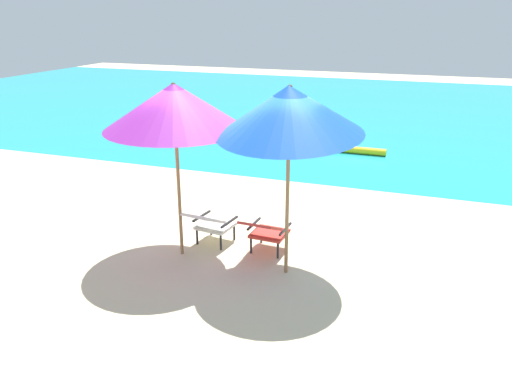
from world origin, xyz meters
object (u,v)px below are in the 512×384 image
object	(u,v)px
lounge_chair_right	(265,230)
beach_umbrella_right	(289,110)
lounge_chair_left	(210,223)
swim_buoy	(355,150)
beach_umbrella_left	(174,107)

from	to	relation	value
lounge_chair_right	beach_umbrella_right	distance (m)	2.02
lounge_chair_left	beach_umbrella_right	distance (m)	2.39
swim_buoy	beach_umbrella_right	distance (m)	7.08
lounge_chair_right	beach_umbrella_right	size ratio (longest dim) A/B	0.33
swim_buoy	beach_umbrella_left	bearing A→B (deg)	-102.86
lounge_chair_left	beach_umbrella_right	bearing A→B (deg)	-16.78
lounge_chair_left	swim_buoy	bearing A→B (deg)	78.93
lounge_chair_right	beach_umbrella_right	world-z (taller)	beach_umbrella_right
swim_buoy	lounge_chair_left	xyz separation A→B (m)	(-1.23, -6.31, 0.31)
swim_buoy	lounge_chair_left	world-z (taller)	lounge_chair_left
swim_buoy	lounge_chair_right	bearing A→B (deg)	-92.90
lounge_chair_left	lounge_chair_right	xyz separation A→B (m)	(0.92, 0.01, 0.00)
beach_umbrella_left	swim_buoy	bearing A→B (deg)	77.14
lounge_chair_right	lounge_chair_left	bearing A→B (deg)	-179.42
lounge_chair_left	beach_umbrella_left	xyz separation A→B (m)	(-0.29, -0.39, 1.86)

